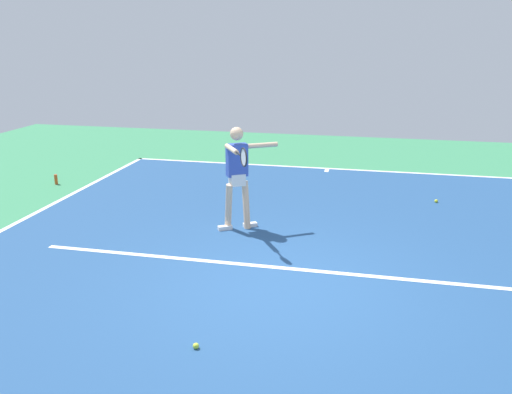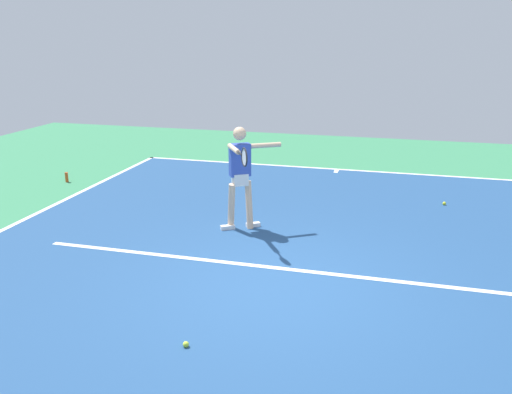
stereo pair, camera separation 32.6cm
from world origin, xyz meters
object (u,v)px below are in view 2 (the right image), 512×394
object	(u,v)px
tennis_ball_by_baseline	(444,203)
water_bottle	(67,177)
tennis_ball_by_sideline	(186,344)
tennis_player	(241,171)

from	to	relation	value
tennis_ball_by_baseline	water_bottle	bearing A→B (deg)	3.01
tennis_ball_by_baseline	tennis_ball_by_sideline	bearing A→B (deg)	63.44
water_bottle	tennis_player	bearing A→B (deg)	158.07
tennis_player	water_bottle	world-z (taller)	tennis_player
tennis_player	tennis_ball_by_sideline	bearing A→B (deg)	65.53
tennis_player	water_bottle	xyz separation A→B (m)	(4.65, -1.87, -0.90)
tennis_player	tennis_ball_by_baseline	size ratio (longest dim) A/B	26.64
tennis_ball_by_baseline	water_bottle	xyz separation A→B (m)	(8.10, 0.43, 0.08)
tennis_ball_by_baseline	water_bottle	distance (m)	8.11
water_bottle	tennis_ball_by_sideline	bearing A→B (deg)	132.87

